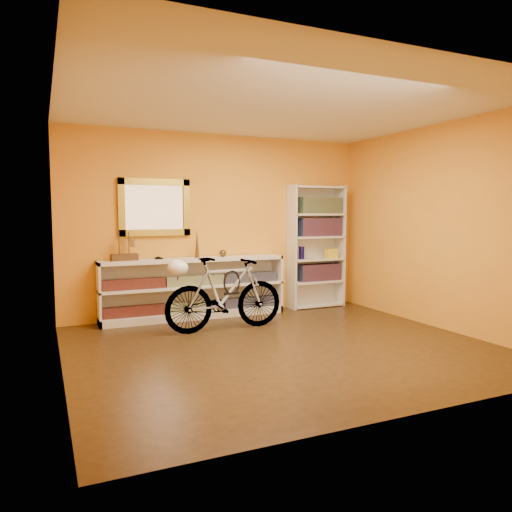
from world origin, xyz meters
name	(u,v)px	position (x,y,z in m)	size (l,w,h in m)	color
floor	(282,347)	(0.00, 0.00, -0.01)	(4.50, 4.00, 0.01)	black
ceiling	(283,105)	(0.00, 0.00, 2.60)	(4.50, 4.00, 0.01)	silver
back_wall	(220,225)	(0.00, 2.00, 1.30)	(4.50, 0.01, 2.60)	orange
left_wall	(57,232)	(-2.25, 0.00, 1.30)	(0.01, 4.00, 2.60)	orange
right_wall	(441,227)	(2.25, 0.00, 1.30)	(0.01, 4.00, 2.60)	orange
gilt_mirror	(155,207)	(-0.95, 1.97, 1.55)	(0.98, 0.06, 0.78)	olive
wall_socket	(275,292)	(0.90, 1.99, 0.25)	(0.09, 0.01, 0.09)	silver
console_unit	(195,288)	(-0.44, 1.81, 0.42)	(2.60, 0.35, 0.85)	silver
cd_row_lower	(195,306)	(-0.44, 1.79, 0.17)	(2.50, 0.13, 0.14)	black
cd_row_upper	(195,280)	(-0.44, 1.79, 0.54)	(2.50, 0.13, 0.14)	#1B517C
model_ship	(124,245)	(-1.40, 1.81, 1.06)	(0.35, 0.13, 0.42)	#3B2410
toy_car	(159,259)	(-0.94, 1.81, 0.85)	(0.00, 0.00, 0.00)	black
bronze_ornament	(197,244)	(-0.40, 1.81, 1.04)	(0.07, 0.07, 0.38)	#533C1C
decorative_orb	(223,253)	(-0.02, 1.81, 0.90)	(0.10, 0.10, 0.10)	#533C1C
bookcase	(316,247)	(1.54, 1.84, 0.95)	(0.90, 0.30, 1.90)	silver
book_row_a	(319,272)	(1.59, 1.84, 0.55)	(0.70, 0.22, 0.26)	maroon
book_row_b	(319,227)	(1.59, 1.84, 1.25)	(0.70, 0.22, 0.28)	maroon
book_row_c	(319,205)	(1.59, 1.84, 1.59)	(0.70, 0.22, 0.25)	navy
travel_mug	(302,253)	(1.27, 1.82, 0.86)	(0.09, 0.09, 0.20)	#17148D
red_tin	(304,207)	(1.34, 1.87, 1.56)	(0.15, 0.15, 0.20)	maroon
yellow_bag	(331,253)	(1.79, 1.80, 0.84)	(0.19, 0.13, 0.15)	yellow
bicycle	(225,294)	(-0.31, 0.97, 0.47)	(1.58, 0.41, 0.93)	silver
helmet	(178,268)	(-0.91, 0.96, 0.82)	(0.26, 0.25, 0.19)	white
u_lock	(232,282)	(-0.21, 0.97, 0.60)	(0.23, 0.23, 0.02)	black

